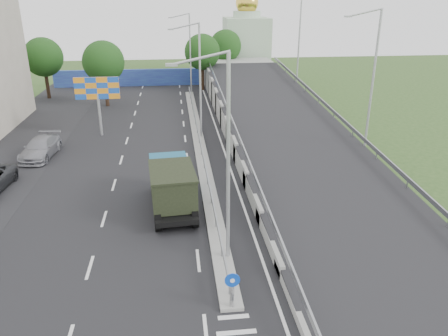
{
  "coord_description": "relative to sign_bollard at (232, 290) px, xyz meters",
  "views": [
    {
      "loc": [
        -2.05,
        -12.62,
        12.42
      ],
      "look_at": [
        0.9,
        12.88,
        2.2
      ],
      "focal_mm": 35.0,
      "sensor_mm": 36.0,
      "label": 1
    }
  ],
  "objects": [
    {
      "name": "overpass_ramp",
      "position": [
        7.5,
        21.83,
        0.72
      ],
      "size": [
        10.0,
        50.0,
        3.5
      ],
      "color": "gray",
      "rests_on": "ground"
    },
    {
      "name": "tree_ramp_far",
      "position": [
        6.0,
        52.83,
        4.14
      ],
      "size": [
        4.8,
        4.8,
        7.6
      ],
      "color": "black",
      "rests_on": "ground"
    },
    {
      "name": "tree_left_far",
      "position": [
        -18.0,
        42.83,
        4.14
      ],
      "size": [
        4.8,
        4.8,
        7.6
      ],
      "color": "black",
      "rests_on": "ground"
    },
    {
      "name": "dump_truck",
      "position": [
        -2.43,
        9.8,
        0.59
      ],
      "size": [
        2.99,
        6.81,
        2.93
      ],
      "rotation": [
        0.0,
        0.0,
        0.08
      ],
      "color": "black",
      "rests_on": "ground"
    },
    {
      "name": "lamp_post_mid",
      "position": [
        0.11,
        23.83,
        4.77
      ],
      "size": [
        2.74,
        0.18,
        10.08
      ],
      "color": "#B2B5B7",
      "rests_on": "median"
    },
    {
      "name": "lamp_post_far",
      "position": [
        0.11,
        43.83,
        4.77
      ],
      "size": [
        2.74,
        0.18,
        10.08
      ],
      "color": "#B2B5B7",
      "rests_on": "median"
    },
    {
      "name": "sign_bollard",
      "position": [
        0.0,
        0.0,
        0.0
      ],
      "size": [
        0.64,
        0.23,
        1.67
      ],
      "color": "black",
      "rests_on": "median"
    },
    {
      "name": "billboard",
      "position": [
        -9.0,
        25.83,
        3.15
      ],
      "size": [
        4.0,
        0.24,
        5.5
      ],
      "color": "#B2B5B7",
      "rests_on": "ground"
    },
    {
      "name": "parked_car_d",
      "position": [
        -13.08,
        20.37,
        -0.25
      ],
      "size": [
        2.68,
        5.57,
        1.56
      ],
      "primitive_type": "imported",
      "rotation": [
        0.0,
        0.0,
        -0.09
      ],
      "color": "gray",
      "rests_on": "ground"
    },
    {
      "name": "tree_left_mid",
      "position": [
        -10.0,
        37.83,
        4.14
      ],
      "size": [
        4.8,
        4.8,
        7.6
      ],
      "color": "black",
      "rests_on": "ground"
    },
    {
      "name": "tree_median_far",
      "position": [
        2.0,
        45.83,
        4.14
      ],
      "size": [
        4.8,
        4.8,
        7.6
      ],
      "color": "black",
      "rests_on": "ground"
    },
    {
      "name": "lamp_post_near",
      "position": [
        0.11,
        3.83,
        4.77
      ],
      "size": [
        2.74,
        0.18,
        10.08
      ],
      "color": "#B2B5B7",
      "rests_on": "median"
    },
    {
      "name": "church",
      "position": [
        10.0,
        57.83,
        4.28
      ],
      "size": [
        7.0,
        7.0,
        13.8
      ],
      "color": "#B2CCAD",
      "rests_on": "ground"
    },
    {
      "name": "road_surface",
      "position": [
        -3.0,
        17.83,
        -1.03
      ],
      "size": [
        26.0,
        90.0,
        0.04
      ],
      "primitive_type": "cube",
      "color": "black",
      "rests_on": "ground"
    },
    {
      "name": "median",
      "position": [
        0.0,
        21.83,
        -0.93
      ],
      "size": [
        1.0,
        44.0,
        0.2
      ],
      "primitive_type": "cube",
      "color": "gray",
      "rests_on": "ground"
    },
    {
      "name": "median_guardrail",
      "position": [
        0.0,
        21.83,
        -0.28
      ],
      "size": [
        0.09,
        44.0,
        0.71
      ],
      "color": "gray",
      "rests_on": "median"
    },
    {
      "name": "blue_wall",
      "position": [
        -4.0,
        49.83,
        0.17
      ],
      "size": [
        30.0,
        0.5,
        2.4
      ],
      "primitive_type": "cube",
      "color": "#282993",
      "rests_on": "ground"
    }
  ]
}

